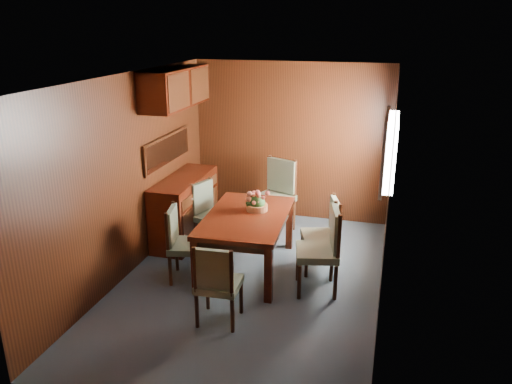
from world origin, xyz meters
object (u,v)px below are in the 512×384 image
(dining_table, at_px, (247,223))
(flower_centerpiece, at_px, (257,200))
(sideboard, at_px, (185,208))
(chair_right_near, at_px, (324,245))
(chair_left_near, at_px, (181,239))
(chair_head, at_px, (217,280))

(dining_table, xyz_separation_m, flower_centerpiece, (0.08, 0.18, 0.24))
(sideboard, xyz_separation_m, chair_right_near, (2.11, -0.95, 0.12))
(chair_left_near, height_order, flower_centerpiece, flower_centerpiece)
(sideboard, relative_size, chair_left_near, 1.53)
(sideboard, distance_m, chair_right_near, 2.31)
(dining_table, height_order, chair_right_near, chair_right_near)
(flower_centerpiece, bearing_deg, dining_table, -114.22)
(dining_table, relative_size, chair_right_near, 1.55)
(flower_centerpiece, bearing_deg, chair_right_near, -26.30)
(dining_table, bearing_deg, sideboard, 145.94)
(sideboard, height_order, chair_head, same)
(sideboard, bearing_deg, dining_table, -31.37)
(dining_table, xyz_separation_m, chair_head, (0.06, -1.24, -0.12))
(sideboard, distance_m, dining_table, 1.32)
(dining_table, height_order, flower_centerpiece, flower_centerpiece)
(dining_table, height_order, chair_head, chair_head)
(flower_centerpiece, bearing_deg, sideboard, 157.32)
(chair_right_near, height_order, flower_centerpiece, chair_right_near)
(sideboard, bearing_deg, chair_left_near, -68.66)
(dining_table, distance_m, chair_right_near, 1.03)
(dining_table, relative_size, chair_left_near, 1.73)
(chair_right_near, distance_m, chair_head, 1.35)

